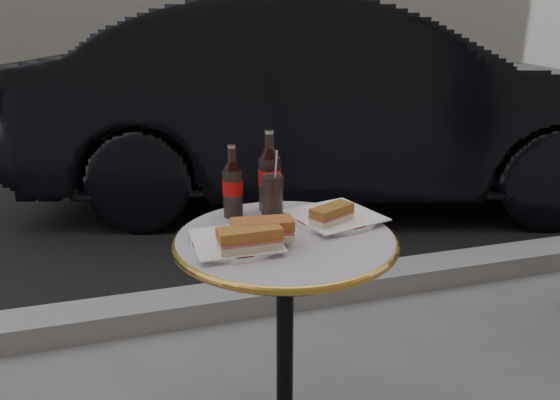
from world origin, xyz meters
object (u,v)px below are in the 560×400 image
object	(u,v)px
cola_glass	(272,197)
bistro_table	(285,350)
plate_right	(335,218)
cola_bottle_left	(233,181)
parked_car	(340,103)
cola_bottle_right	(270,170)
plate_left	(236,243)

from	to	relation	value
cola_glass	bistro_table	bearing A→B (deg)	-90.58
plate_right	cola_bottle_left	size ratio (longest dim) A/B	1.12
parked_car	cola_bottle_right	bearing A→B (deg)	167.93
bistro_table	plate_right	bearing A→B (deg)	23.05
parked_car	plate_left	bearing A→B (deg)	167.35
plate_right	parked_car	world-z (taller)	parked_car
cola_glass	parked_car	distance (m)	2.48
cola_bottle_right	bistro_table	bearing A→B (deg)	-94.62
plate_right	cola_glass	size ratio (longest dim) A/B	1.82
bistro_table	parked_car	bearing A→B (deg)	63.99
plate_left	parked_car	bearing A→B (deg)	61.48
plate_right	parked_car	bearing A→B (deg)	66.93
bistro_table	cola_glass	xyz separation A→B (m)	(0.00, 0.14, 0.43)
bistro_table	plate_left	bearing A→B (deg)	-169.14
bistro_table	cola_bottle_left	distance (m)	0.53
cola_bottle_left	cola_glass	distance (m)	0.13
cola_bottle_left	cola_bottle_right	size ratio (longest dim) A/B	0.88
bistro_table	parked_car	world-z (taller)	parked_car
cola_bottle_left	cola_bottle_right	bearing A→B (deg)	12.01
parked_car	bistro_table	bearing A→B (deg)	169.86
cola_bottle_right	plate_right	bearing A→B (deg)	-42.54
plate_right	cola_bottle_left	distance (m)	0.32
bistro_table	cola_bottle_right	bearing A→B (deg)	85.38
cola_bottle_right	parked_car	xyz separation A→B (m)	(1.12, 2.12, -0.14)
cola_bottle_left	plate_right	bearing A→B (deg)	-23.19
plate_right	plate_left	bearing A→B (deg)	-162.24
bistro_table	parked_car	distance (m)	2.62
parked_car	cola_glass	bearing A→B (deg)	168.52
plate_right	bistro_table	bearing A→B (deg)	-156.95
plate_left	parked_car	xyz separation A→B (m)	(1.29, 2.36, -0.02)
cola_bottle_left	cola_bottle_right	distance (m)	0.12
bistro_table	cola_bottle_left	size ratio (longest dim) A/B	3.31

